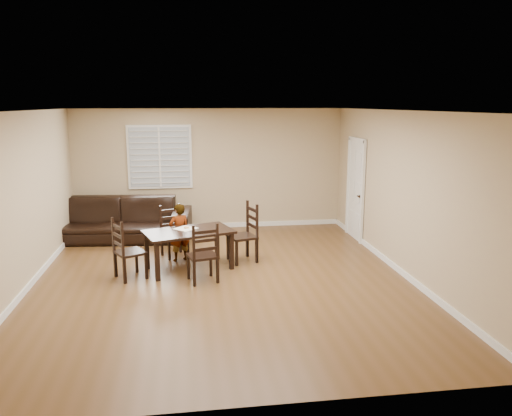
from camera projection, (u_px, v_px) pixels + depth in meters
The scene contains 11 objects.
ground at pixel (222, 280), 8.10m from camera, with size 7.00×7.00×0.00m, color brown.
room at pixel (222, 168), 7.91m from camera, with size 6.04×7.04×2.72m.
dining_table at pixel (189, 236), 8.51m from camera, with size 1.64×1.24×0.68m.
chair_near at pixel (172, 232), 9.36m from camera, with size 0.56×0.54×0.96m.
chair_far at pixel (205, 257), 7.85m from camera, with size 0.53×0.51×0.98m.
chair_left at pixel (123, 252), 8.03m from camera, with size 0.59×0.60×1.01m.
chair_right at pixel (249, 234), 9.02m from camera, with size 0.57×0.59×1.07m.
child at pixel (179, 232), 8.99m from camera, with size 0.39×0.25×1.06m, color gray.
napkin at pixel (185, 228), 8.63m from camera, with size 0.33×0.33×0.00m, color white.
donut at pixel (186, 227), 8.64m from camera, with size 0.09×0.09×0.03m.
sofa at pixel (119, 219), 10.42m from camera, with size 2.97×1.16×0.87m, color black.
Camera 1 is at (-0.53, -7.69, 2.81)m, focal length 35.00 mm.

